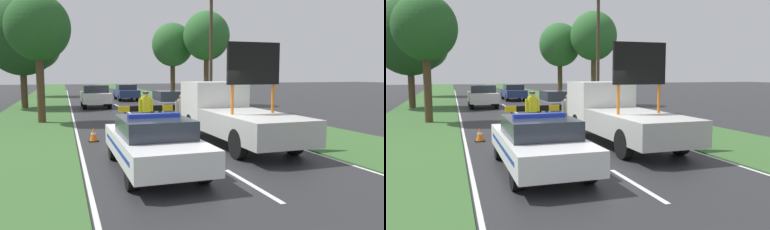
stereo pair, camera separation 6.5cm
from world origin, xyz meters
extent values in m
plane|color=#28282B|center=(0.00, 0.00, 0.00)|extent=(160.00, 160.00, 0.00)
cube|color=silver|center=(0.00, -2.72, 0.00)|extent=(0.12, 2.60, 0.01)
cube|color=silver|center=(0.00, 2.68, 0.00)|extent=(0.12, 2.60, 0.01)
cube|color=silver|center=(0.00, 8.09, 0.00)|extent=(0.12, 2.60, 0.01)
cube|color=silver|center=(0.00, 13.49, 0.00)|extent=(0.12, 2.60, 0.01)
cube|color=silver|center=(0.00, 18.89, 0.00)|extent=(0.12, 2.60, 0.01)
cube|color=silver|center=(0.00, 24.30, 0.00)|extent=(0.12, 2.60, 0.01)
cube|color=silver|center=(0.00, 29.70, 0.00)|extent=(0.12, 2.60, 0.01)
cube|color=silver|center=(0.00, 35.10, 0.00)|extent=(0.12, 2.60, 0.01)
cube|color=silver|center=(0.00, 40.51, 0.00)|extent=(0.12, 2.60, 0.01)
cube|color=silver|center=(0.00, 45.91, 0.00)|extent=(0.12, 2.60, 0.01)
cube|color=silver|center=(-3.36, 16.79, 0.00)|extent=(0.10, 63.22, 0.01)
cube|color=silver|center=(3.36, 16.79, 0.00)|extent=(0.10, 63.22, 0.01)
cube|color=#38602D|center=(-5.49, 20.00, 0.01)|extent=(4.08, 120.00, 0.03)
cube|color=#38602D|center=(5.49, 20.00, 0.01)|extent=(4.08, 120.00, 0.03)
cube|color=white|center=(-1.73, -0.78, 0.61)|extent=(1.82, 4.79, 0.55)
cube|color=#282D38|center=(-1.73, -0.92, 1.11)|extent=(1.60, 2.20, 0.45)
cylinder|color=black|center=(-2.52, 0.70, 0.33)|extent=(0.24, 0.67, 0.67)
cylinder|color=black|center=(-0.94, 0.70, 0.33)|extent=(0.24, 0.67, 0.67)
cylinder|color=black|center=(-2.52, -2.26, 0.33)|extent=(0.24, 0.67, 0.67)
cylinder|color=black|center=(-0.94, -2.26, 0.33)|extent=(0.24, 0.67, 0.67)
cube|color=#1E38C6|center=(-1.73, -0.92, 1.39)|extent=(1.28, 0.24, 0.10)
cube|color=#193399|center=(-1.73, -0.78, 0.64)|extent=(1.83, 3.93, 0.10)
cube|color=black|center=(-1.73, 1.65, 0.56)|extent=(1.00, 0.08, 0.33)
cube|color=white|center=(1.73, 3.65, 1.26)|extent=(2.07, 2.01, 1.66)
cube|color=#232833|center=(1.73, 4.64, 1.56)|extent=(1.76, 0.04, 0.73)
cube|color=#B2B2AD|center=(1.73, 0.47, 0.80)|extent=(2.07, 4.36, 0.74)
cylinder|color=#D16619|center=(1.03, 0.47, 1.62)|extent=(0.09, 0.09, 0.90)
cylinder|color=#D16619|center=(2.43, 0.47, 1.62)|extent=(0.09, 0.09, 0.90)
cube|color=black|center=(1.73, 0.47, 2.72)|extent=(1.75, 0.12, 1.28)
cylinder|color=black|center=(0.81, 3.65, 0.43)|extent=(0.24, 0.86, 0.86)
cylinder|color=black|center=(2.64, 3.65, 0.43)|extent=(0.24, 0.86, 0.86)
cylinder|color=black|center=(0.81, -0.40, 0.43)|extent=(0.24, 0.86, 0.86)
cylinder|color=black|center=(2.64, -0.40, 0.43)|extent=(0.24, 0.86, 0.86)
cylinder|color=black|center=(-1.37, 5.93, 0.40)|extent=(0.07, 0.07, 0.80)
cylinder|color=black|center=(0.89, 5.93, 0.40)|extent=(0.07, 0.07, 0.80)
cube|color=yellow|center=(-1.42, 5.93, 0.92)|extent=(0.47, 0.08, 0.24)
cube|color=black|center=(-0.94, 5.93, 0.92)|extent=(0.47, 0.08, 0.24)
cube|color=yellow|center=(-0.47, 5.93, 0.92)|extent=(0.47, 0.08, 0.24)
cube|color=black|center=(0.00, 5.93, 0.92)|extent=(0.47, 0.08, 0.24)
cube|color=yellow|center=(0.47, 5.93, 0.92)|extent=(0.47, 0.08, 0.24)
cube|color=black|center=(0.94, 5.93, 0.92)|extent=(0.47, 0.08, 0.24)
cylinder|color=#191E38|center=(-0.69, 5.32, 0.42)|extent=(0.16, 0.16, 0.83)
cylinder|color=#191E38|center=(-0.52, 5.32, 0.42)|extent=(0.16, 0.16, 0.83)
cylinder|color=yellow|center=(-0.61, 5.32, 1.15)|extent=(0.38, 0.38, 0.63)
cylinder|color=yellow|center=(-0.85, 5.32, 1.12)|extent=(0.13, 0.13, 0.53)
cylinder|color=yellow|center=(-0.37, 5.32, 1.12)|extent=(0.13, 0.13, 0.53)
sphere|color=tan|center=(-0.61, 5.32, 1.57)|extent=(0.22, 0.22, 0.22)
cylinder|color=#141933|center=(-0.61, 5.32, 1.63)|extent=(0.25, 0.25, 0.05)
cylinder|color=brown|center=(0.77, 5.06, 0.39)|extent=(0.15, 0.15, 0.77)
cylinder|color=brown|center=(0.93, 5.06, 0.39)|extent=(0.15, 0.15, 0.77)
cylinder|color=#B2AD9E|center=(0.85, 5.06, 1.06)|extent=(0.35, 0.35, 0.58)
cylinder|color=#B2AD9E|center=(0.63, 5.06, 1.03)|extent=(0.12, 0.12, 0.49)
cylinder|color=#B2AD9E|center=(1.08, 5.06, 1.03)|extent=(0.12, 0.12, 0.49)
sphere|color=#A57A5B|center=(0.85, 5.06, 1.45)|extent=(0.20, 0.20, 0.20)
cube|color=black|center=(-0.15, 5.63, 0.01)|extent=(0.35, 0.35, 0.03)
cone|color=orange|center=(-0.15, 5.63, 0.26)|extent=(0.30, 0.30, 0.46)
cylinder|color=white|center=(-0.15, 5.63, 0.28)|extent=(0.17, 0.17, 0.06)
cube|color=black|center=(-2.15, 3.17, 0.01)|extent=(0.41, 0.41, 0.03)
cone|color=orange|center=(-2.15, 3.17, 0.30)|extent=(0.35, 0.35, 0.54)
cylinder|color=white|center=(-2.15, 3.17, 0.33)|extent=(0.20, 0.20, 0.08)
cube|color=black|center=(1.80, 5.82, 0.01)|extent=(0.43, 0.43, 0.03)
cone|color=orange|center=(1.80, 5.82, 0.31)|extent=(0.37, 0.37, 0.57)
cylinder|color=white|center=(1.80, 5.82, 0.34)|extent=(0.21, 0.21, 0.08)
cube|color=black|center=(1.08, 6.94, 0.01)|extent=(0.47, 0.47, 0.03)
cone|color=orange|center=(1.08, 6.94, 0.34)|extent=(0.40, 0.40, 0.62)
cylinder|color=white|center=(1.08, 6.94, 0.37)|extent=(0.23, 0.23, 0.09)
cube|color=black|center=(-2.85, 3.77, 0.01)|extent=(0.34, 0.34, 0.03)
cone|color=orange|center=(-2.85, 3.77, 0.26)|extent=(0.29, 0.29, 0.45)
cylinder|color=white|center=(-2.85, 3.77, 0.28)|extent=(0.16, 0.16, 0.06)
cube|color=slate|center=(1.84, 10.53, 0.63)|extent=(1.78, 4.37, 0.57)
cube|color=#282D38|center=(1.84, 10.40, 1.18)|extent=(1.56, 2.01, 0.54)
cylinder|color=black|center=(1.07, 11.89, 0.34)|extent=(0.24, 0.69, 0.69)
cylinder|color=black|center=(2.61, 11.89, 0.34)|extent=(0.24, 0.69, 0.69)
cylinder|color=black|center=(1.07, 9.18, 0.34)|extent=(0.24, 0.69, 0.69)
cylinder|color=black|center=(2.61, 9.18, 0.34)|extent=(0.24, 0.69, 0.69)
cube|color=silver|center=(-1.66, 17.73, 0.73)|extent=(1.90, 4.31, 0.69)
cube|color=#282D38|center=(-1.66, 17.60, 1.34)|extent=(1.68, 1.98, 0.53)
cylinder|color=black|center=(-2.49, 19.06, 0.39)|extent=(0.24, 0.78, 0.78)
cylinder|color=black|center=(-0.83, 19.06, 0.39)|extent=(0.24, 0.78, 0.78)
cylinder|color=black|center=(-2.49, 16.39, 0.39)|extent=(0.24, 0.78, 0.78)
cylinder|color=black|center=(-0.83, 16.39, 0.39)|extent=(0.24, 0.78, 0.78)
cube|color=navy|center=(1.58, 24.39, 0.65)|extent=(1.79, 4.61, 0.65)
cube|color=#282D38|center=(1.58, 24.25, 1.21)|extent=(1.58, 2.12, 0.47)
cylinder|color=black|center=(0.80, 25.82, 0.33)|extent=(0.24, 0.65, 0.65)
cylinder|color=black|center=(2.36, 25.82, 0.33)|extent=(0.24, 0.65, 0.65)
cylinder|color=black|center=(0.80, 22.96, 0.33)|extent=(0.24, 0.65, 0.65)
cylinder|color=black|center=(2.36, 22.96, 0.33)|extent=(0.24, 0.65, 0.65)
cylinder|color=#4C3823|center=(-6.24, 32.80, 1.79)|extent=(0.42, 0.42, 3.58)
ellipsoid|color=#2D662D|center=(-6.24, 32.80, 5.35)|extent=(4.71, 4.71, 4.95)
cylinder|color=#4C3823|center=(-6.39, 18.58, 1.52)|extent=(0.43, 0.43, 3.03)
ellipsoid|color=#1E471E|center=(-6.39, 18.58, 4.93)|extent=(5.05, 5.05, 5.30)
cylinder|color=#4C3823|center=(4.61, 19.46, 1.74)|extent=(0.38, 0.38, 3.48)
ellipsoid|color=#2D662D|center=(4.61, 19.46, 4.72)|extent=(3.30, 3.30, 3.47)
cylinder|color=#4C3823|center=(-4.85, 9.81, 1.74)|extent=(0.37, 0.37, 3.48)
ellipsoid|color=#235623|center=(-4.85, 9.81, 4.62)|extent=(3.03, 3.03, 3.18)
cylinder|color=#4C3823|center=(6.50, 16.84, 1.96)|extent=(0.38, 0.38, 3.92)
ellipsoid|color=#2D662D|center=(6.50, 16.84, 5.23)|extent=(3.49, 3.49, 3.67)
cylinder|color=#473828|center=(4.94, 11.98, 3.93)|extent=(0.20, 0.20, 7.87)
camera|label=1|loc=(-3.79, -9.81, 2.41)|focal=35.00mm
camera|label=2|loc=(-3.73, -9.83, 2.41)|focal=35.00mm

